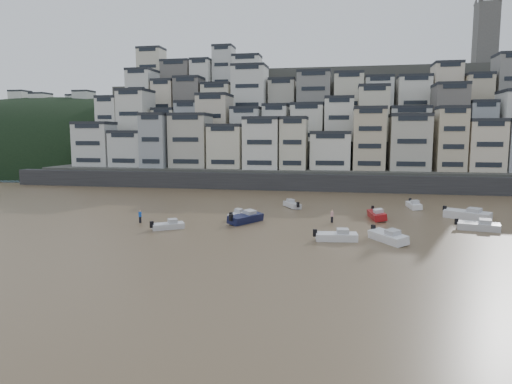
% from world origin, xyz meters
% --- Properties ---
extents(ground, '(400.00, 400.00, 0.00)m').
position_xyz_m(ground, '(0.00, 0.00, 0.00)').
color(ground, brown).
rests_on(ground, ground).
extents(sea_strip, '(340.00, 340.00, 0.00)m').
position_xyz_m(sea_strip, '(-110.00, 145.00, 0.01)').
color(sea_strip, '#4B596C').
rests_on(sea_strip, ground).
extents(harbor_wall, '(140.00, 3.00, 3.50)m').
position_xyz_m(harbor_wall, '(10.00, 65.00, 1.75)').
color(harbor_wall, '#38383A').
rests_on(harbor_wall, ground).
extents(hillside, '(141.04, 66.00, 50.00)m').
position_xyz_m(hillside, '(14.73, 104.84, 13.01)').
color(hillside, '#4C4C47').
rests_on(hillside, ground).
extents(headland, '(216.00, 135.00, 53.33)m').
position_xyz_m(headland, '(-95.00, 135.00, 0.02)').
color(headland, black).
rests_on(headland, ground).
extents(boat_a, '(5.22, 2.30, 1.38)m').
position_xyz_m(boat_a, '(13.66, 20.21, 0.69)').
color(boat_a, silver).
rests_on(boat_a, ground).
extents(boat_b, '(4.59, 5.70, 1.53)m').
position_xyz_m(boat_b, '(19.22, 20.66, 0.76)').
color(boat_b, white).
rests_on(boat_b, ground).
extents(boat_c, '(4.70, 6.23, 1.65)m').
position_xyz_m(boat_c, '(1.54, 28.56, 0.82)').
color(boat_c, '#121639').
rests_on(boat_c, ground).
extents(boat_d, '(5.54, 2.72, 1.45)m').
position_xyz_m(boat_d, '(30.79, 29.09, 0.72)').
color(boat_d, silver).
rests_on(boat_d, ground).
extents(boat_e, '(2.69, 5.89, 1.55)m').
position_xyz_m(boat_e, '(19.00, 34.49, 0.77)').
color(boat_e, maroon).
rests_on(boat_e, ground).
extents(boat_f, '(2.16, 4.48, 1.17)m').
position_xyz_m(boat_f, '(-0.37, 31.52, 0.59)').
color(boat_f, silver).
rests_on(boat_f, ground).
extents(boat_g, '(6.78, 5.35, 1.81)m').
position_xyz_m(boat_g, '(31.39, 36.73, 0.90)').
color(boat_g, silver).
rests_on(boat_g, ground).
extents(boat_h, '(3.74, 4.93, 1.30)m').
position_xyz_m(boat_h, '(6.29, 42.21, 0.65)').
color(boat_h, silver).
rests_on(boat_h, ground).
extents(boat_i, '(2.21, 5.33, 1.41)m').
position_xyz_m(boat_i, '(25.46, 45.07, 0.71)').
color(boat_i, white).
rests_on(boat_i, ground).
extents(boat_j, '(4.35, 3.63, 1.18)m').
position_xyz_m(boat_j, '(-7.11, 22.64, 0.59)').
color(boat_j, silver).
rests_on(boat_j, ground).
extents(person_blue, '(0.44, 0.44, 1.74)m').
position_xyz_m(person_blue, '(-12.33, 25.82, 0.87)').
color(person_blue, blue).
rests_on(person_blue, ground).
extents(person_pink, '(0.44, 0.44, 1.74)m').
position_xyz_m(person_pink, '(12.91, 30.80, 0.87)').
color(person_pink, '#D19393').
rests_on(person_pink, ground).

